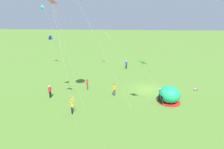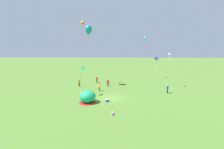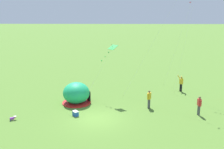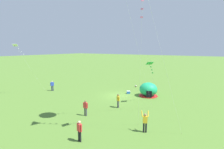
{
  "view_description": "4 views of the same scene",
  "coord_description": "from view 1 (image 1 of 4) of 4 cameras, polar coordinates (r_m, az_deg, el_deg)",
  "views": [
    {
      "loc": [
        -24.42,
        2.62,
        9.97
      ],
      "look_at": [
        -1.47,
        5.15,
        2.64
      ],
      "focal_mm": 28.0,
      "sensor_mm": 36.0,
      "label": 1
    },
    {
      "loc": [
        0.74,
        -25.91,
        8.54
      ],
      "look_at": [
        0.03,
        4.8,
        3.55
      ],
      "focal_mm": 24.0,
      "sensor_mm": 36.0,
      "label": 2
    },
    {
      "loc": [
        20.55,
        1.77,
        9.0
      ],
      "look_at": [
        -1.04,
        1.26,
        3.63
      ],
      "focal_mm": 42.0,
      "sensor_mm": 36.0,
      "label": 3
    },
    {
      "loc": [
        -13.3,
        22.44,
        7.32
      ],
      "look_at": [
        -1.91,
        4.92,
        4.11
      ],
      "focal_mm": 28.0,
      "sensor_mm": 36.0,
      "label": 4
    }
  ],
  "objects": [
    {
      "name": "person_far_back",
      "position": [
        36.76,
        4.71,
        3.38
      ],
      "size": [
        0.43,
        0.47,
        1.72
      ],
      "color": "#1E2347",
      "rests_on": "ground"
    },
    {
      "name": "person_near_tent",
      "position": [
        24.49,
        -19.62,
        -5.04
      ],
      "size": [
        0.58,
        0.32,
        1.72
      ],
      "color": "black",
      "rests_on": "ground"
    },
    {
      "name": "kite_blue",
      "position": [
        41.89,
        -19.14,
        11.14
      ],
      "size": [
        1.42,
        6.27,
        6.6
      ],
      "color": "silver",
      "rests_on": "ground"
    },
    {
      "name": "kite_green",
      "position": [
        19.82,
        10.64,
        3.12
      ],
      "size": [
        1.1,
        3.49,
        5.69
      ],
      "color": "silver",
      "rests_on": "ground"
    },
    {
      "name": "kite_cyan",
      "position": [
        37.89,
        -21.51,
        19.64
      ],
      "size": [
        0.96,
        5.52,
        12.57
      ],
      "color": "silver",
      "rests_on": "ground"
    },
    {
      "name": "cooler_box",
      "position": [
        26.1,
        15.86,
        -5.02
      ],
      "size": [
        0.64,
        0.62,
        0.44
      ],
      "color": "#2659B2",
      "rests_on": "ground"
    },
    {
      "name": "popup_tent",
      "position": [
        22.99,
        18.23,
        -6.3
      ],
      "size": [
        2.81,
        2.81,
        2.1
      ],
      "color": "#1EAD6B",
      "rests_on": "ground"
    },
    {
      "name": "person_center_field",
      "position": [
        25.81,
        -8.09,
        -2.99
      ],
      "size": [
        0.58,
        0.29,
        1.72
      ],
      "color": "#4C4C51",
      "rests_on": "ground"
    },
    {
      "name": "toddler_crawling",
      "position": [
        28.38,
        25.7,
        -4.4
      ],
      "size": [
        0.44,
        0.53,
        0.32
      ],
      "color": "purple",
      "rests_on": "ground"
    },
    {
      "name": "kite_white",
      "position": [
        37.77,
        -2.08,
        13.52
      ],
      "size": [
        0.9,
        4.75,
        7.98
      ],
      "color": "silver",
      "rests_on": "ground"
    },
    {
      "name": "ground_plane",
      "position": [
        26.5,
        11.53,
        -4.86
      ],
      "size": [
        300.0,
        300.0,
        0.0
      ],
      "primitive_type": "plane",
      "color": "#517A2D"
    },
    {
      "name": "person_arms_raised",
      "position": [
        19.81,
        -13.01,
        -9.81
      ],
      "size": [
        0.72,
        0.65,
        1.89
      ],
      "color": "black",
      "rests_on": "ground"
    },
    {
      "name": "person_strolling",
      "position": [
        23.64,
        0.8,
        -4.77
      ],
      "size": [
        0.5,
        0.41,
        1.72
      ],
      "color": "#4C4C51",
      "rests_on": "ground"
    },
    {
      "name": "kite_pink",
      "position": [
        18.14,
        -17.93,
        19.78
      ],
      "size": [
        1.51,
        2.56,
        11.8
      ],
      "color": "silver",
      "rests_on": "ground"
    }
  ]
}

